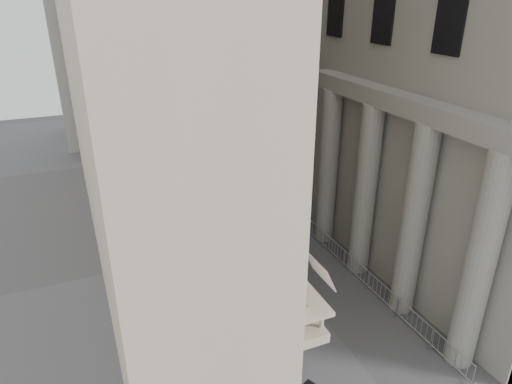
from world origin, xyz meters
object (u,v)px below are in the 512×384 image
at_px(info_kiosk, 181,215).
at_px(security_tent, 203,179).
at_px(pedestrian_a, 253,193).
at_px(street_lamp, 200,196).
at_px(pedestrian_b, 198,152).

bearing_deg(info_kiosk, security_tent, 45.46).
bearing_deg(security_tent, pedestrian_a, -11.58).
xyz_separation_m(security_tent, info_kiosk, (-2.27, -2.13, -1.53)).
xyz_separation_m(street_lamp, pedestrian_a, (5.78, 5.86, -3.24)).
height_order(street_lamp, pedestrian_b, street_lamp).
relative_size(security_tent, info_kiosk, 2.05).
distance_m(security_tent, street_lamp, 7.16).
bearing_deg(pedestrian_b, street_lamp, 104.18).
bearing_deg(info_kiosk, pedestrian_b, 71.18).
height_order(info_kiosk, pedestrian_b, pedestrian_b).
height_order(pedestrian_a, pedestrian_b, pedestrian_a).
xyz_separation_m(security_tent, street_lamp, (-2.04, -6.62, 1.79)).
bearing_deg(pedestrian_a, security_tent, 1.91).
xyz_separation_m(info_kiosk, pedestrian_b, (4.81, 12.45, 0.05)).
xyz_separation_m(pedestrian_a, pedestrian_b, (-1.20, 11.09, -0.04)).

